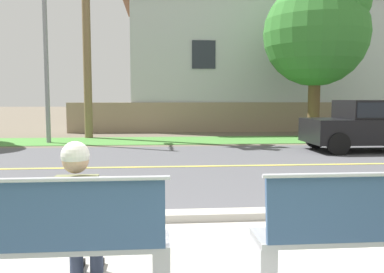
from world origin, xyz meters
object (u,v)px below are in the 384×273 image
Objects in this scene: bench_right at (370,234)px; seated_person_olive at (79,210)px; car_black_near at (378,123)px; streetlamp at (47,30)px; shade_tree_left at (320,26)px; bench_left at (47,243)px.

bench_right is 2.43m from seated_person_olive.
seated_person_olive reaches higher than bench_right.
bench_right is 0.45× the size of car_black_near.
streetlamp is at bearing 162.63° from car_black_near.
bench_right is 14.14m from shade_tree_left.
bench_left is at bearing -75.66° from streetlamp.
car_black_near is 0.62× the size of streetlamp.
shade_tree_left reaches higher than bench_left.
shade_tree_left is (4.68, 12.74, 3.99)m from bench_right.
bench_right is at bearing -119.69° from car_black_near.
shade_tree_left is at bearing 92.75° from car_black_near.
seated_person_olive is 11.11m from car_black_near.
bench_left is 0.35m from seated_person_olive.
seated_person_olive is at bearing 175.93° from bench_right.
car_black_near is (4.88, 8.55, 0.39)m from bench_right.
car_black_near is 5.52m from shade_tree_left.
bench_left is 1.00× the size of bench_right.
bench_right is 13.60m from streetlamp.
car_black_near is 0.63× the size of shade_tree_left.
streetlamp is (-5.66, 11.85, 3.53)m from bench_right.
seated_person_olive is at bearing 38.46° from bench_left.
bench_left is 0.28× the size of shade_tree_left.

